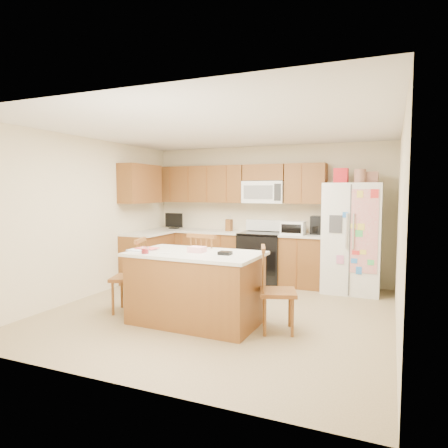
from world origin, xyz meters
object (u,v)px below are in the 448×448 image
at_px(stove, 262,257).
at_px(island, 195,287).
at_px(windsor_chair_right, 276,291).
at_px(windsor_chair_left, 130,277).
at_px(windsor_chair_back, 207,273).
at_px(refrigerator, 352,237).

xyz_separation_m(stove, island, (-0.10, -2.46, -0.02)).
distance_m(stove, windsor_chair_right, 2.55).
distance_m(windsor_chair_left, windsor_chair_back, 1.07).
xyz_separation_m(windsor_chair_back, windsor_chair_right, (1.12, -0.48, -0.03)).
bearing_deg(windsor_chair_left, island, -3.28).
height_order(stove, windsor_chair_back, stove).
relative_size(refrigerator, windsor_chair_right, 2.00).
height_order(stove, windsor_chair_right, stove).
bearing_deg(windsor_chair_right, refrigerator, 74.24).
bearing_deg(island, refrigerator, 55.14).
distance_m(refrigerator, island, 2.96).
relative_size(refrigerator, windsor_chair_left, 2.00).
bearing_deg(stove, island, -92.37).
bearing_deg(windsor_chair_back, stove, 83.90).
bearing_deg(refrigerator, windsor_chair_back, -134.08).
xyz_separation_m(refrigerator, island, (-1.67, -2.40, -0.46)).
bearing_deg(windsor_chair_right, windsor_chair_back, 156.85).
distance_m(island, windsor_chair_left, 1.04).
xyz_separation_m(island, windsor_chair_back, (-0.10, 0.57, 0.06)).
height_order(refrigerator, windsor_chair_back, refrigerator).
xyz_separation_m(refrigerator, windsor_chair_left, (-2.71, -2.34, -0.44)).
height_order(windsor_chair_left, windsor_chair_right, windsor_chair_left).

